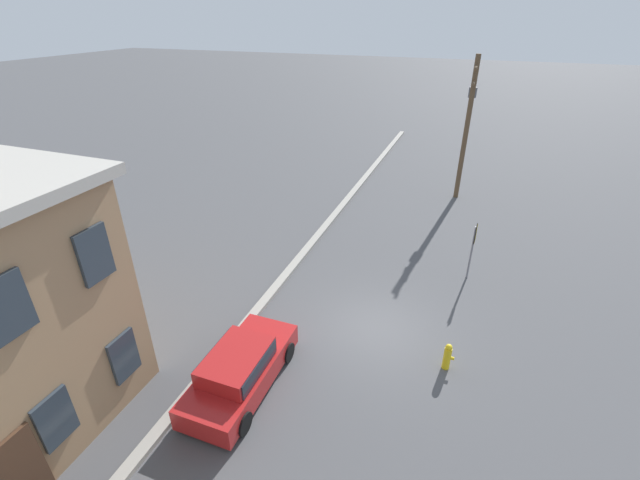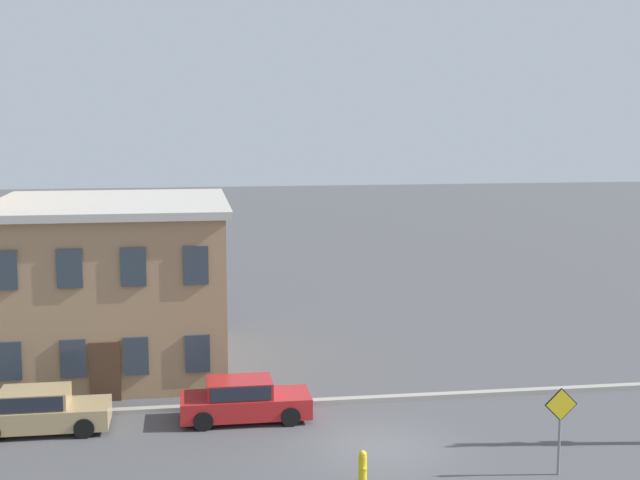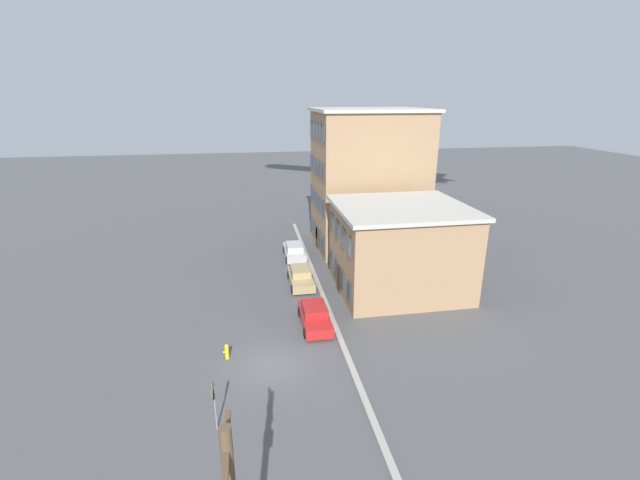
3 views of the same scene
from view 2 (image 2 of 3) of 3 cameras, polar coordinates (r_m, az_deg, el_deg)
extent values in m
plane|color=#4C4C4F|center=(28.73, 3.92, -13.11)|extent=(200.00, 200.00, 0.00)
cube|color=#9E998E|center=(32.85, 2.20, -10.18)|extent=(56.00, 0.36, 0.16)
cube|color=#9E7A56|center=(37.67, -13.08, -2.95)|extent=(8.89, 9.51, 6.58)
cube|color=#B7B2A8|center=(37.18, -13.25, 2.25)|extent=(9.39, 10.01, 0.30)
cube|color=#2D3842|center=(33.83, -19.29, -7.33)|extent=(0.90, 0.10, 1.40)
cube|color=#2D3842|center=(33.13, -19.56, -1.84)|extent=(0.90, 0.10, 1.40)
cube|color=#2D3842|center=(33.49, -15.53, -7.32)|extent=(0.90, 0.10, 1.40)
cube|color=#2D3842|center=(32.78, -15.74, -1.78)|extent=(0.90, 0.10, 1.40)
cube|color=#2D3842|center=(33.29, -11.70, -7.29)|extent=(0.90, 0.10, 1.40)
cube|color=#2D3842|center=(32.58, -11.86, -1.70)|extent=(0.90, 0.10, 1.40)
cube|color=#2D3842|center=(33.23, -7.84, -7.22)|extent=(0.90, 0.10, 1.40)
cube|color=#2D3842|center=(32.52, -7.95, -1.62)|extent=(0.90, 0.10, 1.40)
cube|color=#472D1E|center=(33.52, -13.59, -8.21)|extent=(1.10, 0.10, 2.20)
cube|color=tan|center=(31.23, -17.39, -10.68)|extent=(4.40, 1.80, 0.70)
cube|color=tan|center=(31.07, -17.81, -9.58)|extent=(2.20, 1.51, 0.55)
cube|color=#1E232D|center=(31.07, -17.81, -9.58)|extent=(2.02, 1.58, 0.48)
cylinder|color=black|center=(31.90, -14.53, -10.53)|extent=(0.66, 0.22, 0.66)
cylinder|color=black|center=(30.30, -14.86, -11.56)|extent=(0.66, 0.22, 0.66)
cylinder|color=black|center=(32.34, -19.73, -10.50)|extent=(0.66, 0.22, 0.66)
cube|color=#B21E1E|center=(31.00, -4.79, -10.46)|extent=(4.40, 1.80, 0.70)
cube|color=#B21E1E|center=(30.79, -5.18, -9.37)|extent=(2.20, 1.51, 0.55)
cube|color=#1E232D|center=(30.79, -5.18, -9.37)|extent=(2.02, 1.58, 0.48)
cylinder|color=black|center=(31.98, -2.26, -10.22)|extent=(0.66, 0.22, 0.66)
cylinder|color=black|center=(30.38, -1.89, -11.23)|extent=(0.66, 0.22, 0.66)
cylinder|color=black|center=(31.81, -7.54, -10.39)|extent=(0.66, 0.22, 0.66)
cylinder|color=black|center=(30.21, -7.48, -11.41)|extent=(0.66, 0.22, 0.66)
cylinder|color=slate|center=(27.16, 15.08, -11.91)|extent=(0.08, 0.08, 2.44)
cube|color=yellow|center=(26.85, 15.17, -10.13)|extent=(0.91, 0.03, 0.91)
cube|color=black|center=(26.86, 15.16, -10.12)|extent=(0.99, 0.02, 0.99)
cylinder|color=yellow|center=(26.06, 2.75, -14.45)|extent=(0.24, 0.24, 0.80)
sphere|color=yellow|center=(25.89, 2.75, -13.53)|extent=(0.22, 0.22, 0.22)
cylinder|color=yellow|center=(25.90, 2.82, -14.48)|extent=(0.10, 0.12, 0.10)
camera|label=1|loc=(24.56, -23.29, 6.95)|focal=24.00mm
camera|label=3|loc=(37.42, 39.38, 13.07)|focal=24.00mm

